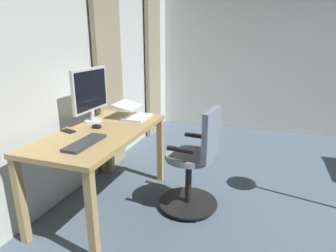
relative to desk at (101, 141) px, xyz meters
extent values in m
cube|color=silver|center=(-0.36, -0.51, 0.63)|extent=(5.33, 0.10, 2.59)
cube|color=#9C9070|center=(-2.26, -0.40, 0.50)|extent=(0.49, 0.06, 2.32)
cube|color=#9C9070|center=(-0.87, -0.40, 0.50)|extent=(0.54, 0.06, 2.32)
cube|color=tan|center=(0.00, 0.00, 0.08)|extent=(1.41, 0.72, 0.04)
cube|color=tan|center=(-0.66, 0.32, -0.30)|extent=(0.06, 0.06, 0.72)
cube|color=tan|center=(0.66, 0.32, -0.30)|extent=(0.06, 0.06, 0.72)
cube|color=tan|center=(-0.66, -0.32, -0.30)|extent=(0.06, 0.06, 0.72)
cube|color=tan|center=(0.66, -0.32, -0.30)|extent=(0.06, 0.06, 0.72)
cylinder|color=black|center=(-0.24, 0.76, -0.62)|extent=(0.56, 0.56, 0.02)
sphere|color=black|center=(-0.50, 0.79, -0.64)|extent=(0.05, 0.05, 0.05)
sphere|color=black|center=(-0.35, 0.53, -0.64)|extent=(0.05, 0.05, 0.05)
sphere|color=black|center=(-0.05, 0.59, -0.64)|extent=(0.05, 0.05, 0.05)
sphere|color=black|center=(-0.02, 0.89, -0.64)|extent=(0.05, 0.05, 0.05)
sphere|color=black|center=(-0.29, 1.01, -0.64)|extent=(0.05, 0.05, 0.05)
cylinder|color=black|center=(-0.24, 0.76, -0.39)|extent=(0.06, 0.06, 0.45)
cylinder|color=gray|center=(-0.24, 0.76, -0.14)|extent=(0.49, 0.49, 0.05)
cube|color=gray|center=(-0.22, 0.96, 0.10)|extent=(0.38, 0.09, 0.43)
cube|color=black|center=(-0.04, 0.74, -0.01)|extent=(0.07, 0.24, 0.03)
cube|color=black|center=(-0.44, 0.78, -0.01)|extent=(0.07, 0.24, 0.03)
cylinder|color=silver|center=(-0.24, -0.24, 0.10)|extent=(0.18, 0.18, 0.01)
cylinder|color=silver|center=(-0.24, -0.24, 0.16)|extent=(0.04, 0.04, 0.10)
cube|color=silver|center=(-0.24, -0.24, 0.41)|extent=(0.54, 0.03, 0.41)
cube|color=black|center=(-0.24, -0.23, 0.41)|extent=(0.50, 0.01, 0.36)
cube|color=#333338|center=(0.34, 0.08, 0.11)|extent=(0.41, 0.14, 0.02)
cube|color=white|center=(-0.49, 0.13, 0.11)|extent=(0.33, 0.22, 0.02)
cube|color=white|center=(-0.49, 0.02, 0.23)|extent=(0.32, 0.22, 0.06)
ellipsoid|color=black|center=(-0.05, -0.07, 0.12)|extent=(0.06, 0.10, 0.04)
cube|color=black|center=(0.12, -0.25, 0.10)|extent=(0.11, 0.16, 0.01)
camera|label=1|loc=(2.10, 1.38, 0.88)|focal=30.61mm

